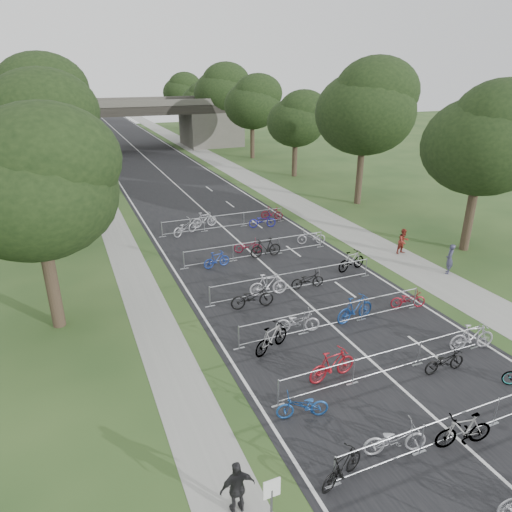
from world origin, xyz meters
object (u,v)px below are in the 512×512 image
(pedestrian_a, at_px, (450,259))
(pedestrian_b, at_px, (403,241))
(overpass_bridge, at_px, (134,125))
(pedestrian_c, at_px, (238,488))
(park_sign, at_px, (272,497))

(pedestrian_a, bearing_deg, pedestrian_b, -126.03)
(overpass_bridge, height_order, pedestrian_c, overpass_bridge)
(park_sign, bearing_deg, overpass_bridge, 83.74)
(overpass_bridge, xyz_separation_m, park_sign, (-6.80, -62.00, -2.27))
(park_sign, xyz_separation_m, pedestrian_b, (15.60, 13.97, -0.45))
(overpass_bridge, relative_size, pedestrian_c, 18.88)
(overpass_bridge, xyz_separation_m, pedestrian_b, (8.80, -48.03, -2.71))
(pedestrian_a, bearing_deg, pedestrian_c, -12.53)
(park_sign, bearing_deg, pedestrian_b, 41.84)
(pedestrian_b, relative_size, pedestrian_c, 1.00)
(park_sign, relative_size, pedestrian_b, 1.11)
(park_sign, height_order, pedestrian_c, park_sign)
(park_sign, height_order, pedestrian_a, park_sign)
(overpass_bridge, distance_m, pedestrian_b, 48.90)
(park_sign, distance_m, pedestrian_c, 1.16)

